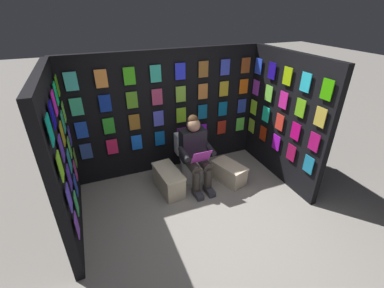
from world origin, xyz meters
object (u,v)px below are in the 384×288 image
(toilet, at_px, (190,160))
(person_reading, at_px, (196,153))
(comic_longbox_near, at_px, (169,180))
(comic_longbox_far, at_px, (229,173))

(toilet, xyz_separation_m, person_reading, (-0.00, 0.23, 0.27))
(comic_longbox_near, relative_size, comic_longbox_far, 1.08)
(toilet, xyz_separation_m, comic_longbox_near, (0.46, 0.22, -0.14))
(comic_longbox_near, xyz_separation_m, comic_longbox_far, (-1.02, 0.14, -0.03))
(comic_longbox_near, height_order, comic_longbox_far, comic_longbox_near)
(person_reading, xyz_separation_m, comic_longbox_far, (-0.55, 0.14, -0.44))
(comic_longbox_far, bearing_deg, comic_longbox_near, -25.01)
(toilet, bearing_deg, comic_longbox_near, 24.98)
(comic_longbox_far, bearing_deg, toilet, -50.21)
(comic_longbox_near, distance_m, comic_longbox_far, 1.03)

